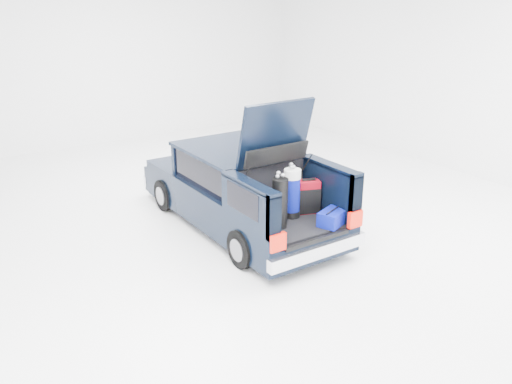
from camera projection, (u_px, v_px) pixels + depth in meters
ground at (241, 225)px, 9.91m from camera, size 14.00×14.00×0.00m
car at (237, 189)px, 9.75m from camera, size 1.87×4.65×2.47m
red_suitcase at (309, 197)px, 8.85m from camera, size 0.40×0.34×0.58m
black_golf_bag at (280, 203)px, 8.24m from camera, size 0.29×0.30×0.88m
blue_golf_bag at (292, 193)px, 8.63m from camera, size 0.30×0.30×0.90m
blue_duffel at (332, 218)px, 8.44m from camera, size 0.55×0.46×0.25m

